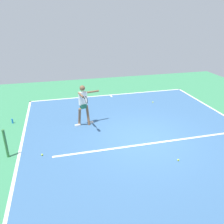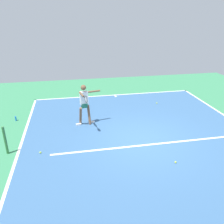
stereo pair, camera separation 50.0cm
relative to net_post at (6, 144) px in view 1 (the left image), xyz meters
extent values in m
plane|color=#388456|center=(-5.04, 0.00, -0.54)|extent=(19.20, 19.20, 0.00)
cube|color=#38608E|center=(-5.04, 0.00, -0.53)|extent=(9.48, 11.18, 0.00)
cube|color=white|center=(-5.04, -5.54, -0.53)|extent=(9.48, 0.10, 0.01)
cube|color=white|center=(-0.35, 0.00, -0.53)|extent=(0.10, 11.18, 0.01)
cube|color=white|center=(-5.04, 0.39, -0.53)|extent=(7.11, 0.10, 0.01)
cube|color=white|center=(-5.04, -5.34, -0.53)|extent=(0.10, 0.30, 0.01)
cylinder|color=#38753D|center=(0.00, 0.00, 0.00)|extent=(0.09, 0.09, 1.07)
cylinder|color=brown|center=(-3.12, -1.91, -0.11)|extent=(0.17, 0.34, 0.88)
cube|color=white|center=(-3.22, -1.93, -0.50)|extent=(0.26, 0.15, 0.07)
cylinder|color=brown|center=(-2.73, -1.83, -0.11)|extent=(0.17, 0.34, 0.88)
cube|color=white|center=(-2.62, -1.81, -0.50)|extent=(0.26, 0.15, 0.07)
cube|color=#1E664C|center=(-2.92, -1.87, 0.38)|extent=(0.28, 0.25, 0.20)
cube|color=white|center=(-2.92, -1.87, 0.73)|extent=(0.37, 0.25, 0.57)
sphere|color=brown|center=(-2.92, -1.87, 1.19)|extent=(0.23, 0.23, 0.23)
cylinder|color=brown|center=(-3.37, -1.96, 0.96)|extent=(0.57, 0.19, 0.08)
cylinder|color=brown|center=(-2.82, -1.55, 0.99)|extent=(0.19, 0.57, 0.08)
cylinder|color=black|center=(-2.90, -1.17, 0.99)|extent=(0.07, 0.22, 0.03)
torus|color=black|center=(-2.95, -0.93, 0.99)|extent=(0.08, 0.29, 0.29)
cylinder|color=silver|center=(-2.95, -0.93, 0.99)|extent=(0.05, 0.24, 0.25)
sphere|color=#C6E53D|center=(-3.13, -4.46, -0.50)|extent=(0.07, 0.07, 0.07)
sphere|color=#CCE033|center=(-7.04, -3.67, -0.50)|extent=(0.07, 0.07, 0.07)
sphere|color=#C6E53D|center=(-1.14, 0.21, -0.50)|extent=(0.07, 0.07, 0.07)
sphere|color=#C6E53D|center=(-5.66, 1.67, -0.50)|extent=(0.07, 0.07, 0.07)
cylinder|color=blue|center=(0.23, -2.82, -0.43)|extent=(0.07, 0.07, 0.22)
camera|label=1|loc=(-1.87, 7.46, 4.10)|focal=36.88mm
camera|label=2|loc=(-2.36, 7.56, 4.10)|focal=36.88mm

